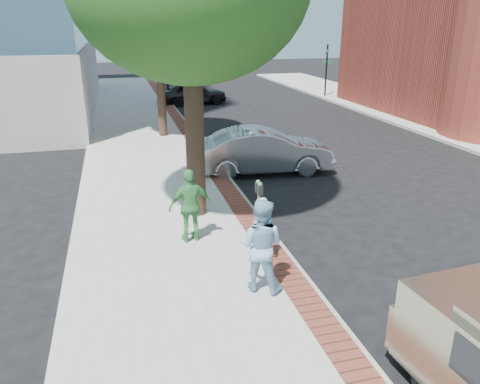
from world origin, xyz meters
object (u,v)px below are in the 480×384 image
object	(u,v)px
sedan_silver	(264,151)
parking_meter	(259,197)
person_green	(191,206)
person_gray	(260,232)
person_officer	(261,245)
bg_car	(193,93)

from	to	relation	value
sedan_silver	parking_meter	bearing A→B (deg)	165.96
parking_meter	person_green	size ratio (longest dim) A/B	0.80
sedan_silver	person_gray	bearing A→B (deg)	166.58
person_gray	sedan_silver	size ratio (longest dim) A/B	0.31
parking_meter	sedan_silver	world-z (taller)	sedan_silver
person_gray	person_officer	world-z (taller)	person_officer
person_officer	sedan_silver	bearing A→B (deg)	-74.84
person_gray	sedan_silver	xyz separation A→B (m)	(2.27, 6.94, -0.11)
person_gray	bg_car	world-z (taller)	person_gray
person_officer	bg_car	xyz separation A→B (m)	(2.60, 24.02, -0.35)
person_green	person_gray	bearing A→B (deg)	121.88
parking_meter	sedan_silver	bearing A→B (deg)	71.25
person_green	bg_car	distance (m)	21.74
parking_meter	person_gray	world-z (taller)	person_gray
parking_meter	bg_car	xyz separation A→B (m)	(1.90, 21.62, -0.44)
person_gray	person_green	bearing A→B (deg)	-157.95
person_officer	bg_car	distance (m)	24.16
sedan_silver	bg_car	bearing A→B (deg)	4.65
person_officer	bg_car	world-z (taller)	person_officer
person_green	bg_car	size ratio (longest dim) A/B	0.41
person_officer	parking_meter	bearing A→B (deg)	-72.98
person_gray	person_green	world-z (taller)	person_green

